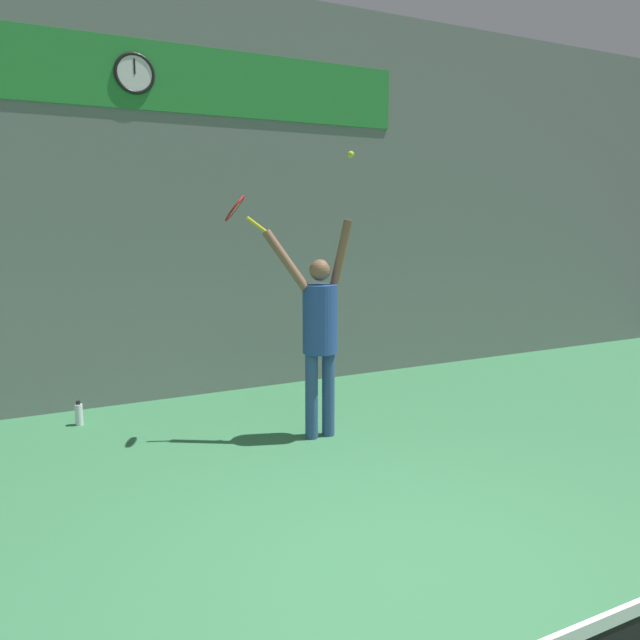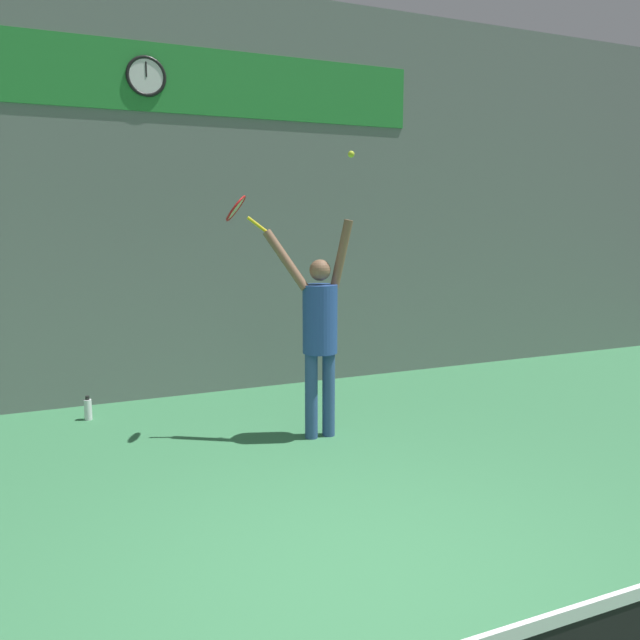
{
  "view_description": "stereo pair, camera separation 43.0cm",
  "coord_description": "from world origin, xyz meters",
  "px_view_note": "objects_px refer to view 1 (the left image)",
  "views": [
    {
      "loc": [
        -2.02,
        -2.9,
        2.2
      ],
      "look_at": [
        0.8,
        2.59,
        1.22
      ],
      "focal_mm": 35.0,
      "sensor_mm": 36.0,
      "label": 1
    },
    {
      "loc": [
        -1.64,
        -3.08,
        2.2
      ],
      "look_at": [
        0.8,
        2.59,
        1.22
      ],
      "focal_mm": 35.0,
      "sensor_mm": 36.0,
      "label": 2
    }
  ],
  "objects_px": {
    "scoreboard_clock": "(135,73)",
    "tennis_ball": "(351,154)",
    "tennis_player": "(319,328)",
    "water_bottle": "(79,414)",
    "tennis_racket": "(237,210)"
  },
  "relations": [
    {
      "from": "tennis_ball",
      "to": "tennis_racket",
      "type": "bearing_deg",
      "value": 156.36
    },
    {
      "from": "tennis_player",
      "to": "water_bottle",
      "type": "distance_m",
      "value": 2.84
    },
    {
      "from": "tennis_racket",
      "to": "tennis_ball",
      "type": "height_order",
      "value": "tennis_ball"
    },
    {
      "from": "scoreboard_clock",
      "to": "tennis_ball",
      "type": "relative_size",
      "value": 7.16
    },
    {
      "from": "tennis_player",
      "to": "water_bottle",
      "type": "height_order",
      "value": "tennis_player"
    },
    {
      "from": "tennis_ball",
      "to": "water_bottle",
      "type": "bearing_deg",
      "value": 146.87
    },
    {
      "from": "tennis_racket",
      "to": "water_bottle",
      "type": "bearing_deg",
      "value": 141.19
    },
    {
      "from": "water_bottle",
      "to": "scoreboard_clock",
      "type": "bearing_deg",
      "value": 32.32
    },
    {
      "from": "tennis_racket",
      "to": "tennis_ball",
      "type": "relative_size",
      "value": 6.9
    },
    {
      "from": "scoreboard_clock",
      "to": "tennis_ball",
      "type": "height_order",
      "value": "scoreboard_clock"
    },
    {
      "from": "tennis_player",
      "to": "water_bottle",
      "type": "relative_size",
      "value": 8.13
    },
    {
      "from": "tennis_player",
      "to": "tennis_ball",
      "type": "distance_m",
      "value": 1.73
    },
    {
      "from": "tennis_player",
      "to": "tennis_ball",
      "type": "xyz_separation_m",
      "value": [
        0.3,
        -0.08,
        1.7
      ]
    },
    {
      "from": "scoreboard_clock",
      "to": "tennis_ball",
      "type": "xyz_separation_m",
      "value": [
        1.6,
        -2.16,
        -1.02
      ]
    },
    {
      "from": "tennis_racket",
      "to": "tennis_ball",
      "type": "distance_m",
      "value": 1.23
    }
  ]
}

